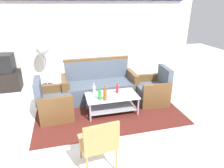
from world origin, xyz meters
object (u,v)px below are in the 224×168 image
(tv_stand, at_px, (5,81))
(bottle_brown, at_px, (105,95))
(bottle_red, at_px, (117,89))
(pedestal_fan, at_px, (43,51))
(armchair_right, at_px, (153,91))
(couch, at_px, (99,86))
(bottle_clear, at_px, (94,90))
(wicker_chair, at_px, (99,141))
(television, at_px, (1,63))
(coffee_table, at_px, (112,101))
(bottle_green, at_px, (100,94))
(armchair_left, at_px, (54,104))
(cup, at_px, (103,93))

(tv_stand, bearing_deg, bottle_brown, -41.13)
(bottle_red, bearing_deg, pedestal_fan, 131.19)
(armchair_right, distance_m, bottle_brown, 1.35)
(couch, distance_m, bottle_clear, 0.66)
(tv_stand, height_order, wicker_chair, wicker_chair)
(tv_stand, distance_m, pedestal_fan, 1.31)
(tv_stand, distance_m, television, 0.50)
(bottle_brown, xyz_separation_m, bottle_clear, (-0.17, 0.35, -0.02))
(coffee_table, height_order, tv_stand, tv_stand)
(bottle_brown, xyz_separation_m, pedestal_fan, (-1.27, 2.10, 0.48))
(coffee_table, xyz_separation_m, tv_stand, (-2.53, 1.88, -0.01))
(bottle_green, bearing_deg, pedestal_fan, 119.76)
(armchair_left, bearing_deg, television, -145.53)
(bottle_red, xyz_separation_m, television, (-2.68, 1.78, 0.26))
(armchair_left, xyz_separation_m, coffee_table, (1.20, -0.13, -0.02))
(couch, relative_size, wicker_chair, 2.15)
(bottle_clear, height_order, tv_stand, bottle_clear)
(armchair_left, bearing_deg, wicker_chair, 18.63)
(couch, xyz_separation_m, bottle_clear, (-0.22, -0.60, 0.19))
(tv_stand, xyz_separation_m, wicker_chair, (1.97, -3.39, 0.23))
(bottle_clear, relative_size, cup, 2.50)
(coffee_table, bearing_deg, cup, 161.29)
(coffee_table, relative_size, bottle_green, 3.77)
(tv_stand, relative_size, wicker_chair, 0.95)
(armchair_right, xyz_separation_m, coffee_table, (-1.08, -0.25, -0.02))
(bottle_clear, height_order, wicker_chair, wicker_chair)
(cup, bearing_deg, bottle_clear, 145.18)
(coffee_table, relative_size, cup, 11.00)
(armchair_left, bearing_deg, coffee_table, 80.87)
(armchair_right, relative_size, television, 1.37)
(bottle_green, bearing_deg, tv_stand, 138.30)
(coffee_table, distance_m, wicker_chair, 1.63)
(bottle_green, relative_size, television, 0.47)
(couch, relative_size, coffee_table, 1.64)
(couch, distance_m, bottle_green, 0.93)
(couch, xyz_separation_m, bottle_green, (-0.16, -0.90, 0.21))
(tv_stand, bearing_deg, cup, -37.74)
(armchair_left, bearing_deg, armchair_right, 90.26)
(cup, xyz_separation_m, wicker_chair, (-0.38, -1.57, 0.03))
(couch, bearing_deg, tv_stand, -25.27)
(armchair_left, xyz_separation_m, bottle_green, (0.92, -0.26, 0.23))
(couch, bearing_deg, wicker_chair, 78.74)
(bottle_brown, bearing_deg, television, 138.83)
(cup, height_order, television, television)
(armchair_left, distance_m, coffee_table, 1.21)
(pedestal_fan, bearing_deg, armchair_right, -33.48)
(armchair_right, distance_m, bottle_red, 0.97)
(armchair_right, distance_m, bottle_clear, 1.44)
(couch, xyz_separation_m, wicker_chair, (-0.43, -2.29, 0.18))
(armchair_right, xyz_separation_m, bottle_green, (-1.36, -0.38, 0.23))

